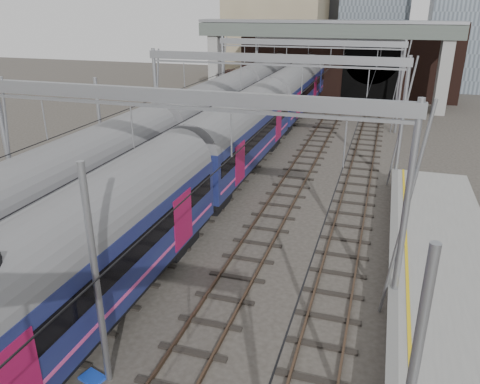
% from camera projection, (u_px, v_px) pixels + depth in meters
% --- Properties ---
extents(tracks, '(14.40, 80.00, 0.22)m').
position_uv_depth(tracks, '(238.00, 212.00, 25.82)').
color(tracks, '#4C3828').
rests_on(tracks, ground).
extents(overhead_line, '(16.80, 80.00, 8.00)m').
position_uv_depth(overhead_line, '(269.00, 76.00, 29.15)').
color(overhead_line, gray).
rests_on(overhead_line, ground).
extents(retaining_wall, '(28.00, 2.75, 9.00)m').
position_uv_depth(retaining_wall, '(341.00, 62.00, 56.58)').
color(retaining_wall, black).
rests_on(retaining_wall, ground).
extents(overbridge, '(28.00, 3.00, 9.25)m').
position_uv_depth(overbridge, '(324.00, 39.00, 50.63)').
color(overbridge, gray).
rests_on(overbridge, ground).
extents(train_main, '(3.09, 71.48, 5.22)m').
position_uv_depth(train_main, '(271.00, 108.00, 39.28)').
color(train_main, black).
rests_on(train_main, ground).
extents(train_second, '(3.10, 53.77, 5.24)m').
position_uv_depth(train_second, '(211.00, 114.00, 36.96)').
color(train_second, black).
rests_on(train_second, ground).
extents(signal_near_centre, '(0.41, 0.48, 5.23)m').
position_uv_depth(signal_near_centre, '(10.00, 320.00, 11.75)').
color(signal_near_centre, black).
rests_on(signal_near_centre, ground).
extents(equip_cover_b, '(0.85, 0.70, 0.09)m').
position_uv_depth(equip_cover_b, '(92.00, 378.00, 14.29)').
color(equip_cover_b, blue).
rests_on(equip_cover_b, ground).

